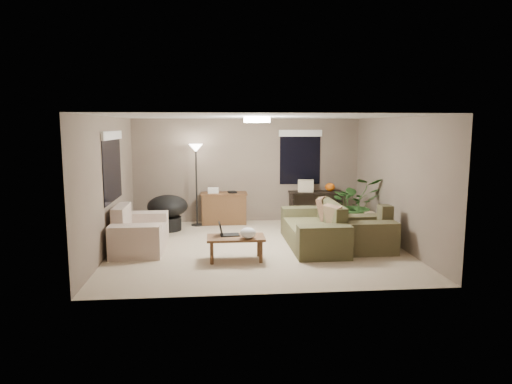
{
  "coord_description": "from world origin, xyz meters",
  "views": [
    {
      "loc": [
        -0.81,
        -8.55,
        2.33
      ],
      "look_at": [
        0.0,
        0.2,
        1.05
      ],
      "focal_mm": 32.0,
      "sensor_mm": 36.0,
      "label": 1
    }
  ],
  "objects": [
    {
      "name": "laptop",
      "position": [
        -0.62,
        -0.72,
        0.48
      ],
      "size": [
        0.37,
        0.25,
        0.24
      ],
      "color": "black",
      "rests_on": "coffee_table"
    },
    {
      "name": "window_left",
      "position": [
        -2.73,
        0.3,
        1.78
      ],
      "size": [
        0.05,
        1.56,
        1.33
      ],
      "color": "black",
      "rests_on": "room_shell"
    },
    {
      "name": "desk_papers",
      "position": [
        -0.74,
        2.2,
        0.8
      ],
      "size": [
        0.69,
        0.28,
        0.12
      ],
      "color": "silver",
      "rests_on": "desk"
    },
    {
      "name": "ceiling_fixture",
      "position": [
        0.0,
        0.0,
        2.44
      ],
      "size": [
        0.5,
        0.5,
        0.1
      ],
      "primitive_type": "cylinder",
      "color": "white",
      "rests_on": "room_shell"
    },
    {
      "name": "floor_lamp",
      "position": [
        -1.22,
        2.07,
        1.6
      ],
      "size": [
        0.32,
        0.32,
        1.91
      ],
      "color": "black",
      "rests_on": "ground"
    },
    {
      "name": "coffee_table",
      "position": [
        -0.45,
        -0.82,
        0.36
      ],
      "size": [
        1.0,
        0.55,
        0.42
      ],
      "color": "brown",
      "rests_on": "ground"
    },
    {
      "name": "desk",
      "position": [
        -0.59,
        2.21,
        0.38
      ],
      "size": [
        1.1,
        0.5,
        0.75
      ],
      "color": "brown",
      "rests_on": "ground"
    },
    {
      "name": "papasan_chair",
      "position": [
        -1.86,
        1.63,
        0.47
      ],
      "size": [
        1.18,
        1.18,
        0.8
      ],
      "color": "black",
      "rests_on": "ground"
    },
    {
      "name": "loveseat",
      "position": [
        -2.25,
        0.05,
        0.3
      ],
      "size": [
        0.9,
        1.6,
        0.85
      ],
      "color": "beige",
      "rests_on": "ground"
    },
    {
      "name": "main_sofa",
      "position": [
        1.15,
        0.01,
        0.29
      ],
      "size": [
        0.95,
        2.2,
        0.85
      ],
      "color": "brown",
      "rests_on": "ground"
    },
    {
      "name": "plastic_bag",
      "position": [
        -0.25,
        -0.97,
        0.52
      ],
      "size": [
        0.3,
        0.28,
        0.19
      ],
      "primitive_type": "ellipsoid",
      "rotation": [
        0.0,
        0.0,
        0.13
      ],
      "color": "white",
      "rests_on": "coffee_table"
    },
    {
      "name": "window_back",
      "position": [
        1.3,
        2.48,
        1.79
      ],
      "size": [
        1.06,
        0.05,
        1.33
      ],
      "color": "black",
      "rests_on": "room_shell"
    },
    {
      "name": "throw_pillows",
      "position": [
        1.4,
        0.01,
        0.65
      ],
      "size": [
        0.4,
        1.4,
        0.47
      ],
      "color": "#8C7251",
      "rests_on": "main_sofa"
    },
    {
      "name": "cat_scratching_post",
      "position": [
        2.49,
        0.78,
        0.21
      ],
      "size": [
        0.32,
        0.32,
        0.5
      ],
      "color": "tan",
      "rests_on": "ground"
    },
    {
      "name": "armchair",
      "position": [
        2.05,
        -0.38,
        0.3
      ],
      "size": [
        0.95,
        1.0,
        0.85
      ],
      "color": "brown",
      "rests_on": "ground"
    },
    {
      "name": "room_shell",
      "position": [
        0.0,
        0.0,
        1.25
      ],
      "size": [
        5.5,
        5.5,
        5.5
      ],
      "color": "tan",
      "rests_on": "ground"
    },
    {
      "name": "console_table",
      "position": [
        1.65,
        2.23,
        0.44
      ],
      "size": [
        1.3,
        0.4,
        0.75
      ],
      "color": "black",
      "rests_on": "ground"
    },
    {
      "name": "houseplant",
      "position": [
        2.31,
        1.15,
        0.48
      ],
      "size": [
        1.1,
        1.22,
        0.95
      ],
      "primitive_type": "imported",
      "color": "#2D5923",
      "rests_on": "ground"
    },
    {
      "name": "pumpkin",
      "position": [
        2.0,
        2.23,
        0.85
      ],
      "size": [
        0.26,
        0.26,
        0.2
      ],
      "primitive_type": "ellipsoid",
      "rotation": [
        0.0,
        0.0,
        0.08
      ],
      "color": "orange",
      "rests_on": "console_table"
    },
    {
      "name": "cardboard_box",
      "position": [
        1.4,
        2.23,
        0.89
      ],
      "size": [
        0.42,
        0.35,
        0.28
      ],
      "primitive_type": "cube",
      "rotation": [
        0.0,
        0.0,
        -0.21
      ],
      "color": "beige",
      "rests_on": "console_table"
    }
  ]
}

